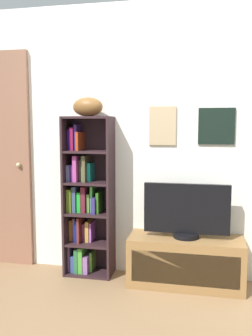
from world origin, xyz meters
The scene contains 5 objects.
back_wall centered at (0.00, 1.13, 1.24)m, with size 4.80×0.08×2.48m.
bookshelf centered at (-0.74, 1.00, 0.68)m, with size 0.44×0.26×1.46m.
football centered at (-0.70, 0.97, 1.55)m, with size 0.28×0.17×0.17m, color brown.
tv_stand centered at (0.19, 0.91, 0.21)m, with size 0.98×0.38×0.42m.
television centered at (0.19, 0.91, 0.66)m, with size 0.73×0.22×0.47m.
Camera 1 is at (0.31, -2.21, 1.39)m, focal length 39.32 mm.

